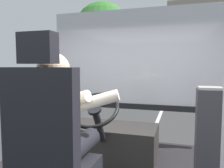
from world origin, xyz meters
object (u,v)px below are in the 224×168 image
Objects in this scene: bus_driver at (60,123)px; parked_car_green at (220,77)px; driver_seat at (50,154)px; fare_box at (208,141)px; steering_console at (110,140)px.

bus_driver reaches higher than parked_car_green.
driver_seat is 1.40× the size of fare_box.
steering_console reaches higher than parked_car_green.
bus_driver is at bearing -101.36° from parked_car_green.
driver_seat reaches higher than fare_box.
bus_driver reaches higher than steering_console.
driver_seat is at bearing -90.00° from steering_console.
driver_seat reaches higher than parked_car_green.
bus_driver is at bearing 90.00° from driver_seat.
steering_console is at bearing 90.00° from driver_seat.
driver_seat is 22.57m from parked_car_green.
fare_box is at bearing 34.98° from bus_driver.
driver_seat reaches higher than steering_console.
fare_box is (1.04, 0.73, -0.26)m from bus_driver.
driver_seat reaches higher than bus_driver.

